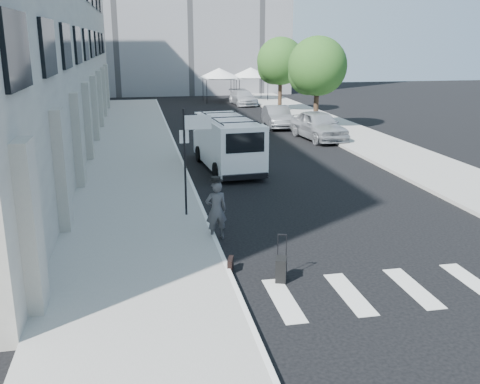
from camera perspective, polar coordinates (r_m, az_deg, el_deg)
name	(u,v)px	position (r m, az deg, el deg)	size (l,w,h in m)	color
ground	(289,248)	(15.33, 5.24, -6.02)	(120.00, 120.00, 0.00)	black
sidewalk_left	(134,146)	(30.16, -11.24, 4.79)	(4.50, 48.00, 0.15)	gray
sidewalk_right	(335,128)	(36.53, 10.12, 6.74)	(4.00, 56.00, 0.15)	gray
sign_pole	(192,140)	(17.19, -5.18, 5.60)	(1.03, 0.07, 3.50)	black
tree_near	(315,68)	(35.76, 8.03, 12.93)	(3.80, 3.83, 6.03)	black
tree_far	(279,63)	(44.36, 4.17, 13.57)	(3.80, 3.83, 6.03)	black
tent_left	(219,73)	(52.35, -2.25, 12.55)	(4.00, 4.00, 3.20)	black
tent_right	(251,73)	(53.43, 1.15, 12.62)	(4.00, 4.00, 3.20)	black
businessman	(216,210)	(15.73, -2.56, -1.95)	(0.65, 0.43, 1.78)	#404043
briefcase	(230,265)	(13.79, -1.02, -7.75)	(0.12, 0.44, 0.34)	black
suitcase	(281,269)	(13.24, 4.41, -8.20)	(0.38, 0.48, 1.15)	black
cargo_van	(227,143)	(24.55, -1.37, 5.30)	(2.56, 6.32, 2.33)	white
parked_car_a	(319,125)	(32.33, 8.38, 7.06)	(2.02, 5.02, 1.71)	#9B9EA2
parked_car_b	(277,117)	(36.77, 4.00, 8.02)	(1.52, 4.36, 1.44)	#5C5F64
parked_car_c	(243,98)	(49.79, 0.32, 10.04)	(1.88, 4.63, 1.34)	#ACAFB4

